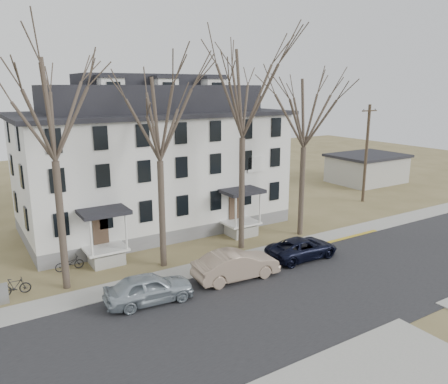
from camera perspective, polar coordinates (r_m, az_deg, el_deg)
ground at (r=23.89m, az=13.95°, el=-14.62°), size 120.00×120.00×0.00m
main_road at (r=25.14m, az=10.61°, el=-12.94°), size 120.00×10.00×0.04m
far_sidewalk at (r=29.39m, az=2.62°, el=-8.67°), size 120.00×2.00×0.08m
yellow_curb at (r=31.70m, az=11.09°, el=-7.23°), size 14.00×0.25×0.06m
boarding_house at (r=35.47m, az=-9.18°, el=4.09°), size 20.80×12.36×12.05m
distant_building at (r=54.71m, az=18.14°, el=2.97°), size 8.50×6.50×3.35m
tree_far_left at (r=24.56m, az=-21.78°, el=10.81°), size 8.40×8.40×13.72m
tree_mid_left at (r=26.37m, az=-8.56°, el=10.12°), size 7.80×7.80×12.74m
tree_center at (r=29.25m, az=2.47°, el=13.49°), size 9.00×9.00×14.70m
tree_mid_right at (r=32.71m, az=10.55°, el=10.70°), size 7.80×7.80×12.74m
utility_pole_far at (r=44.72m, az=18.09°, el=4.93°), size 2.00×0.28×9.50m
car_silver at (r=23.80m, az=-9.75°, el=-12.36°), size 4.83×2.29×1.59m
car_tan at (r=26.12m, az=1.60°, el=-9.58°), size 5.31×2.19×1.71m
car_navy at (r=29.62m, az=10.17°, el=-7.27°), size 5.01×2.40×1.38m
bicycle_left at (r=29.01m, az=-19.54°, el=-8.83°), size 1.74×0.62×0.91m
bicycle_right at (r=26.90m, az=-25.61°, el=-11.14°), size 1.64×0.59×0.97m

